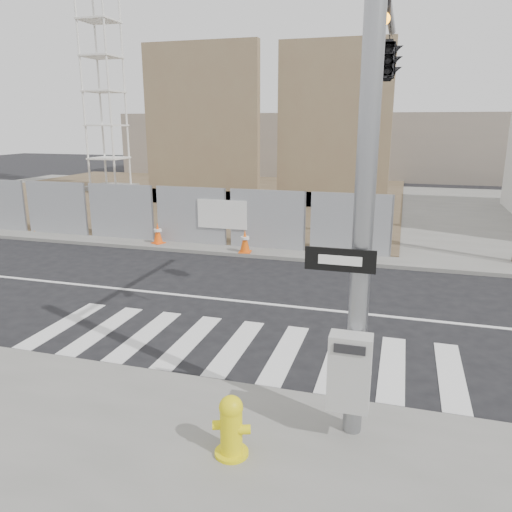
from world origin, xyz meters
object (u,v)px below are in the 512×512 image
(fire_hydrant, at_px, (231,426))
(traffic_cone_c, at_px, (158,233))
(signal_pole, at_px, (382,93))
(traffic_cone_d, at_px, (245,241))
(traffic_cone_b, at_px, (36,222))
(crane_tower, at_px, (100,40))

(fire_hydrant, relative_size, traffic_cone_c, 1.14)
(traffic_cone_c, bearing_deg, signal_pole, -40.28)
(fire_hydrant, height_order, traffic_cone_d, fire_hydrant)
(fire_hydrant, distance_m, traffic_cone_b, 16.33)
(traffic_cone_c, relative_size, traffic_cone_d, 0.97)
(signal_pole, relative_size, traffic_cone_b, 9.89)
(traffic_cone_d, bearing_deg, signal_pole, -54.71)
(crane_tower, relative_size, traffic_cone_d, 23.80)
(traffic_cone_b, xyz_separation_m, traffic_cone_d, (9.07, -0.99, 0.03))
(fire_hydrant, bearing_deg, traffic_cone_c, 101.57)
(fire_hydrant, height_order, traffic_cone_c, fire_hydrant)
(signal_pole, xyz_separation_m, crane_tower, (-17.49, 19.05, 4.24))
(traffic_cone_b, distance_m, traffic_cone_d, 9.12)
(crane_tower, xyz_separation_m, traffic_cone_d, (13.06, -12.78, -8.53))
(traffic_cone_b, relative_size, traffic_cone_c, 0.95)
(traffic_cone_d, bearing_deg, traffic_cone_c, 174.17)
(signal_pole, relative_size, traffic_cone_d, 9.18)
(signal_pole, distance_m, crane_tower, 26.21)
(crane_tower, height_order, traffic_cone_d, crane_tower)
(crane_tower, bearing_deg, traffic_cone_c, -52.06)
(crane_tower, height_order, traffic_cone_b, crane_tower)
(traffic_cone_c, bearing_deg, crane_tower, 127.94)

